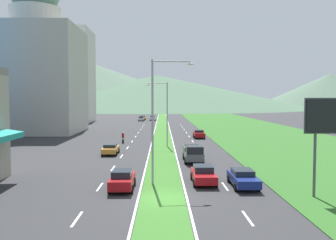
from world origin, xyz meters
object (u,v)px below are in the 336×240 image
Objects in this scene: car_4 at (203,174)px; car_6 at (153,118)px; car_9 at (141,119)px; car_2 at (243,178)px; car_1 at (199,134)px; street_lamp_near at (157,113)px; street_lamp_mid at (165,110)px; car_7 at (122,179)px; car_0 at (143,118)px; pickup_truck_0 at (193,153)px; motorcycle_rider at (123,138)px; car_3 at (111,149)px.

car_6 is at bearing -175.74° from car_4.
car_4 is 90.24m from car_6.
car_2 is at bearing -171.40° from car_9.
car_9 reaches higher than car_4.
car_4 is at bearing -5.15° from car_1.
street_lamp_near is 23.80m from street_lamp_mid.
car_7 reaches higher than car_6.
car_0 is 93.34m from car_4.
car_9 is at bearing 177.98° from car_0.
car_0 reaches higher than car_9.
street_lamp_near is 2.46× the size of car_6.
pickup_truck_0 reaches higher than motorcycle_rider.
car_9 is at bearing 127.20° from car_6.
street_lamp_near reaches higher than street_lamp_mid.
car_6 is 92.02m from car_7.
motorcycle_rider is at bearing -61.42° from car_1.
car_2 is at bearing -156.38° from motorcycle_rider.
car_7 is (3.46, -94.81, 0.02)m from car_0.
street_lamp_mid reaches higher than car_4.
car_1 is 38.72m from car_7.
street_lamp_near is 6.08m from car_7.
street_lamp_mid reaches higher than car_2.
car_4 is at bearing -147.94° from car_3.
car_1 is 2.14× the size of motorcycle_rider.
car_0 is at bearing -0.03° from car_3.
car_7 is 2.17× the size of motorcycle_rider.
car_3 is 11.80m from pickup_truck_0.
street_lamp_mid is (0.80, 23.78, -0.43)m from street_lamp_near.
car_2 reaches higher than car_3.
car_3 is 73.85m from car_6.
pickup_truck_0 is 2.70× the size of motorcycle_rider.
street_lamp_near is at bearing -58.94° from car_7.
car_1 reaches higher than car_3.
car_7 reaches higher than car_2.
car_3 is at bearing -120.31° from pickup_truck_0.
street_lamp_mid is 2.21× the size of car_7.
car_7 is at bearing -14.73° from car_1.
car_4 is (10.16, -16.22, 0.05)m from car_3.
car_6 is at bearing -2.68° from car_3.
motorcycle_rider is at bearing -151.29° from pickup_truck_0.
car_2 is (-0.11, -36.71, -0.04)m from car_1.
motorcycle_rider is at bearing 6.03° from car_7.
car_0 is 0.95× the size of car_2.
car_2 is 21.95m from car_3.
car_9 is at bearing 94.17° from street_lamp_near.
street_lamp_mid is 11.15m from car_3.
car_9 is (-0.19, -5.53, -0.00)m from car_0.
car_6 is at bearing -2.93° from motorcycle_rider.
car_9 is at bearing -165.40° from car_1.
motorcycle_rider reaches higher than car_6.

